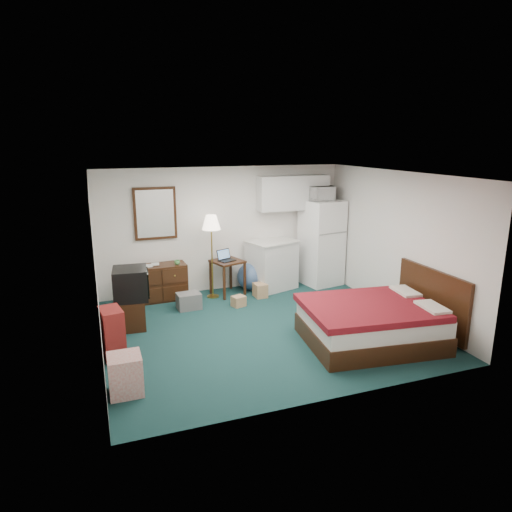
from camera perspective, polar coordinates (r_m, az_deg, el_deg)
name	(u,v)px	position (r m, az deg, el deg)	size (l,w,h in m)	color
floor	(263,328)	(7.59, 0.83, -9.03)	(5.00, 4.50, 0.01)	#0A2B2D
ceiling	(263,175)	(6.99, 0.90, 10.15)	(5.00, 4.50, 0.01)	white
walls	(263,255)	(7.19, 0.87, 0.16)	(5.01, 4.51, 2.50)	white
mirror	(155,213)	(8.91, -12.49, 5.22)	(0.80, 0.06, 1.00)	white
upper_cabinets	(293,193)	(9.50, 4.64, 7.89)	(1.50, 0.35, 0.70)	silver
headboard	(432,300)	(7.76, 21.11, -5.15)	(0.06, 1.56, 1.00)	#331A0F
dresser	(159,282)	(8.97, -11.97, -3.25)	(1.02, 0.46, 0.70)	#331A0F
floor_lamp	(212,257)	(8.84, -5.52, -0.10)	(0.35, 0.35, 1.63)	gold
desk	(228,277)	(9.11, -3.58, -2.67)	(0.55, 0.55, 0.70)	#331A0F
exercise_ball	(251,276)	(9.38, -0.64, -2.56)	(0.57, 0.57, 0.57)	#3B5784
kitchen_counter	(272,265)	(9.43, 1.97, -1.17)	(0.89, 0.68, 0.98)	silver
fridge	(321,243)	(9.76, 8.17, 1.68)	(0.74, 0.74, 1.79)	white
bed	(371,324)	(7.19, 14.15, -8.20)	(1.93, 1.50, 0.62)	#520A12
tv_stand	(130,314)	(7.81, -15.50, -6.97)	(0.49, 0.53, 0.49)	#331A0F
suitcase	(112,333)	(6.82, -17.53, -9.20)	(0.28, 0.45, 0.73)	maroon
retail_box	(125,374)	(5.93, -16.02, -14.05)	(0.40, 0.40, 0.50)	silver
file_bin	(189,301)	(8.47, -8.39, -5.58)	(0.42, 0.32, 0.29)	slate
cardboard_box_a	(239,301)	(8.52, -2.20, -5.66)	(0.23, 0.20, 0.20)	#A97351
cardboard_box_b	(260,290)	(8.99, 0.53, -4.31)	(0.23, 0.27, 0.27)	#A97351
laptop	(227,256)	(8.95, -3.64, 0.04)	(0.31, 0.25, 0.21)	black
crt_tv	(130,284)	(7.69, -15.43, -3.36)	(0.56, 0.60, 0.51)	black
microwave	(321,192)	(9.58, 8.07, 7.98)	(0.53, 0.29, 0.36)	white
book_a	(143,261)	(8.78, -13.91, -0.63)	(0.16, 0.02, 0.22)	#A97351
book_b	(151,260)	(8.87, -13.01, -0.48)	(0.15, 0.02, 0.20)	#A97351
mug	(177,262)	(8.81, -9.84, -0.73)	(0.11, 0.09, 0.11)	#549B50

